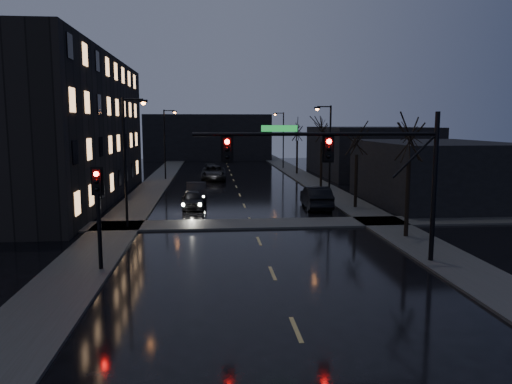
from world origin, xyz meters
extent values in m
plane|color=black|center=(0.00, 0.00, 0.00)|extent=(160.00, 160.00, 0.00)
cube|color=#2D2D2B|center=(-8.50, 35.00, 0.06)|extent=(3.00, 140.00, 0.12)
cube|color=#2D2D2B|center=(8.50, 35.00, 0.06)|extent=(3.00, 140.00, 0.12)
cube|color=#2D2D2B|center=(0.00, 18.50, 0.06)|extent=(40.00, 3.00, 0.12)
cube|color=black|center=(-16.50, 30.00, 6.00)|extent=(12.00, 30.00, 12.00)
cube|color=black|center=(15.50, 26.00, 2.50)|extent=(10.00, 14.00, 5.00)
cube|color=black|center=(17.00, 48.00, 3.00)|extent=(12.00, 18.00, 6.00)
cube|color=black|center=(-3.00, 78.00, 4.00)|extent=(22.00, 10.00, 8.00)
cylinder|color=black|center=(7.60, 9.00, 3.50)|extent=(0.22, 0.22, 7.00)
cylinder|color=black|center=(2.10, 9.00, 6.00)|extent=(11.00, 0.16, 0.16)
cylinder|color=black|center=(6.60, 9.00, 5.00)|extent=(2.05, 0.10, 2.05)
cube|color=#0C591E|center=(0.40, 9.00, 6.25)|extent=(1.60, 0.04, 0.28)
cube|color=black|center=(-1.90, 9.00, 5.35)|extent=(0.35, 0.28, 1.05)
sphere|color=#FF0705|center=(-1.90, 8.84, 5.68)|extent=(0.22, 0.22, 0.22)
cube|color=black|center=(2.60, 9.00, 5.35)|extent=(0.35, 0.28, 1.05)
sphere|color=#FF0705|center=(2.60, 8.84, 5.68)|extent=(0.22, 0.22, 0.22)
cylinder|color=black|center=(-7.50, 9.00, 2.20)|extent=(0.18, 0.18, 4.40)
cube|color=black|center=(-7.50, 9.00, 4.00)|extent=(0.35, 0.28, 1.05)
sphere|color=#FF0705|center=(-7.50, 8.84, 4.33)|extent=(0.22, 0.22, 0.22)
cylinder|color=black|center=(8.40, 14.00, 2.20)|extent=(0.24, 0.24, 4.40)
cylinder|color=black|center=(8.40, 24.00, 2.06)|extent=(0.24, 0.24, 4.12)
cylinder|color=black|center=(8.40, 36.00, 2.34)|extent=(0.24, 0.24, 4.68)
cylinder|color=black|center=(8.40, 50.00, 2.15)|extent=(0.24, 0.24, 4.29)
cylinder|color=black|center=(-7.80, 18.00, 4.00)|extent=(0.16, 0.16, 8.00)
cylinder|color=black|center=(-7.20, 18.00, 7.90)|extent=(1.20, 0.10, 0.10)
cube|color=black|center=(-6.60, 18.00, 7.80)|extent=(0.50, 0.25, 0.15)
sphere|color=orange|center=(-6.60, 18.00, 7.70)|extent=(0.28, 0.28, 0.28)
cylinder|color=black|center=(-7.80, 45.00, 4.00)|extent=(0.16, 0.16, 8.00)
cylinder|color=black|center=(-7.20, 45.00, 7.90)|extent=(1.20, 0.10, 0.10)
cube|color=black|center=(-6.60, 45.00, 7.80)|extent=(0.50, 0.25, 0.15)
sphere|color=orange|center=(-6.60, 45.00, 7.70)|extent=(0.28, 0.28, 0.28)
cylinder|color=black|center=(7.80, 30.00, 4.00)|extent=(0.16, 0.16, 8.00)
cylinder|color=black|center=(7.20, 30.00, 7.90)|extent=(1.20, 0.10, 0.10)
cube|color=black|center=(6.60, 30.00, 7.80)|extent=(0.50, 0.25, 0.15)
sphere|color=orange|center=(6.60, 30.00, 7.70)|extent=(0.28, 0.28, 0.28)
cylinder|color=black|center=(7.80, 58.00, 4.00)|extent=(0.16, 0.16, 8.00)
cylinder|color=black|center=(7.20, 58.00, 7.90)|extent=(1.20, 0.10, 0.10)
cube|color=black|center=(6.60, 58.00, 7.80)|extent=(0.50, 0.25, 0.15)
sphere|color=orange|center=(6.60, 58.00, 7.70)|extent=(0.28, 0.28, 0.28)
imported|color=black|center=(-4.02, 25.11, 0.70)|extent=(1.88, 4.21, 1.41)
imported|color=black|center=(-3.83, 28.90, 0.77)|extent=(1.74, 4.72, 1.54)
imported|color=black|center=(-2.26, 44.45, 0.83)|extent=(2.84, 6.00, 1.66)
imported|color=black|center=(-2.53, 50.99, 0.64)|extent=(1.95, 4.48, 1.28)
imported|color=black|center=(5.41, 24.28, 0.86)|extent=(2.02, 5.26, 1.71)
camera|label=1|loc=(-2.64, -12.86, 6.48)|focal=35.00mm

